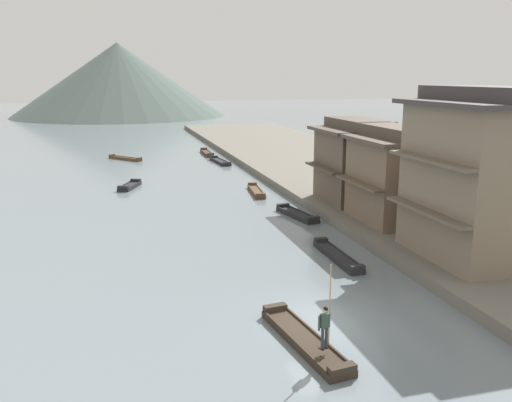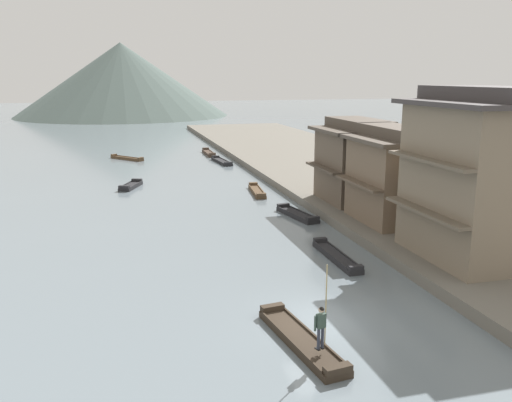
{
  "view_description": "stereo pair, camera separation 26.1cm",
  "coord_description": "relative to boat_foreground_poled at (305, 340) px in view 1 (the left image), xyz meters",
  "views": [
    {
      "loc": [
        -8.05,
        -19.18,
        9.86
      ],
      "look_at": [
        1.62,
        16.37,
        1.31
      ],
      "focal_mm": 37.94,
      "sensor_mm": 36.0,
      "label": 1
    },
    {
      "loc": [
        -7.79,
        -19.24,
        9.86
      ],
      "look_at": [
        1.62,
        16.37,
        1.31
      ],
      "focal_mm": 37.94,
      "sensor_mm": 36.0,
      "label": 2
    }
  ],
  "objects": [
    {
      "name": "boat_midriver_upstream",
      "position": [
        5.11,
        8.62,
        0.0
      ],
      "size": [
        0.86,
        5.28,
        0.5
      ],
      "color": "#232326",
      "rests_on": "ground"
    },
    {
      "name": "boat_upstream_distant",
      "position": [
        5.64,
        43.55,
        -0.01
      ],
      "size": [
        1.53,
        5.57,
        0.47
      ],
      "color": "#232326",
      "rests_on": "ground"
    },
    {
      "name": "hill_far_west",
      "position": [
        -3.48,
        124.96,
        8.79
      ],
      "size": [
        52.52,
        52.52,
        17.91
      ],
      "primitive_type": "cone",
      "color": "#4C5B56",
      "rests_on": "ground"
    },
    {
      "name": "house_waterfront_second",
      "position": [
        10.92,
        13.25,
        3.47
      ],
      "size": [
        5.41,
        6.46,
        6.14
      ],
      "color": "#75604C",
      "rests_on": "riverbank_right"
    },
    {
      "name": "house_waterfront_nearest",
      "position": [
        11.54,
        5.64,
        4.75
      ],
      "size": [
        6.66,
        7.56,
        8.74
      ],
      "color": "#7F705B",
      "rests_on": "riverbank_right"
    },
    {
      "name": "boat_moored_third",
      "position": [
        -4.93,
        48.9,
        -0.01
      ],
      "size": [
        3.83,
        4.37,
        0.47
      ],
      "color": "brown",
      "rests_on": "ground"
    },
    {
      "name": "house_waterfront_tall",
      "position": [
        11.18,
        19.29,
        3.46
      ],
      "size": [
        5.95,
        6.3,
        6.14
      ],
      "color": "brown",
      "rests_on": "riverbank_right"
    },
    {
      "name": "boat_moored_far",
      "position": [
        5.31,
        26.38,
        -0.0
      ],
      "size": [
        1.38,
        5.02,
        0.49
      ],
      "color": "brown",
      "rests_on": "ground"
    },
    {
      "name": "boat_moored_nearest",
      "position": [
        5.36,
        50.62,
        0.02
      ],
      "size": [
        0.99,
        5.51,
        0.56
      ],
      "color": "#423328",
      "rests_on": "ground"
    },
    {
      "name": "ground_plane",
      "position": [
        1.4,
        1.7,
        -0.16
      ],
      "size": [
        400.0,
        400.0,
        0.0
      ],
      "primitive_type": "plane",
      "color": "slate"
    },
    {
      "name": "boatman_person",
      "position": [
        0.21,
        -1.4,
        1.35
      ],
      "size": [
        0.53,
        0.37,
        3.04
      ],
      "color": "black",
      "rests_on": "boat_foreground_poled"
    },
    {
      "name": "boat_foreground_poled",
      "position": [
        0.0,
        0.0,
        0.0
      ],
      "size": [
        1.84,
        5.7,
        0.51
      ],
      "color": "#33281E",
      "rests_on": "ground"
    },
    {
      "name": "boat_midriver_drifting",
      "position": [
        6.04,
        17.91,
        0.01
      ],
      "size": [
        1.83,
        4.7,
        0.52
      ],
      "color": "#232326",
      "rests_on": "ground"
    },
    {
      "name": "riverbank_right",
      "position": [
        16.43,
        31.7,
        0.15
      ],
      "size": [
        18.0,
        110.0,
        0.62
      ],
      "primitive_type": "cube",
      "color": "#6B665B",
      "rests_on": "ground"
    },
    {
      "name": "boat_moored_second",
      "position": [
        -5.12,
        31.51,
        0.02
      ],
      "size": [
        2.32,
        3.7,
        0.52
      ],
      "color": "#232326",
      "rests_on": "ground"
    }
  ]
}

